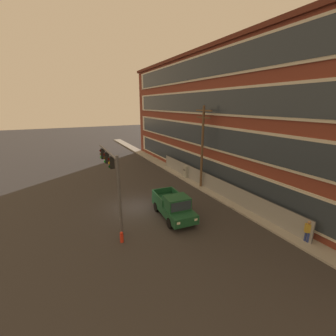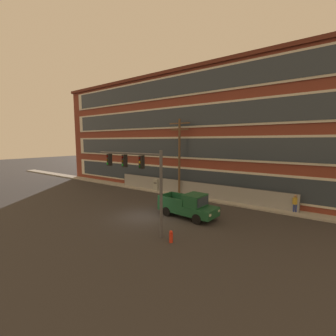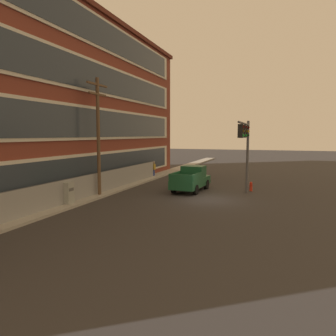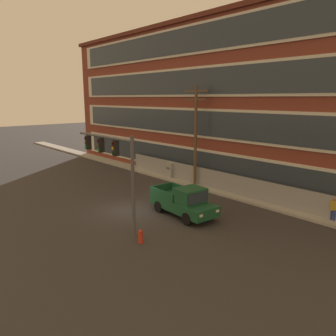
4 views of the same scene
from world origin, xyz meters
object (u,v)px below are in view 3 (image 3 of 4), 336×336
at_px(utility_pole_near_corner, 98,131).
at_px(fire_hydrant, 251,187).
at_px(electrical_cabinet, 69,194).
at_px(traffic_signal_mast, 245,141).
at_px(pickup_truck_dark_green, 191,179).
at_px(pedestrian_near_cabinet, 154,168).

distance_m(utility_pole_near_corner, fire_hydrant, 13.16).
height_order(utility_pole_near_corner, electrical_cabinet, utility_pole_near_corner).
xyz_separation_m(traffic_signal_mast, utility_pole_near_corner, (-3.31, 10.41, 0.68)).
bearing_deg(traffic_signal_mast, electrical_cabinet, 122.98).
xyz_separation_m(pickup_truck_dark_green, pedestrian_near_cabinet, (7.12, 6.23, 0.01)).
bearing_deg(electrical_cabinet, pedestrian_near_cabinet, 0.52).
relative_size(pickup_truck_dark_green, pedestrian_near_cabinet, 3.05).
height_order(electrical_cabinet, fire_hydrant, electrical_cabinet).
relative_size(utility_pole_near_corner, pedestrian_near_cabinet, 5.24).
bearing_deg(utility_pole_near_corner, fire_hydrant, -59.63).
relative_size(pickup_truck_dark_green, electrical_cabinet, 3.26).
relative_size(traffic_signal_mast, pickup_truck_dark_green, 1.18).
height_order(traffic_signal_mast, fire_hydrant, traffic_signal_mast).
distance_m(pickup_truck_dark_green, pedestrian_near_cabinet, 9.46).
height_order(traffic_signal_mast, utility_pole_near_corner, utility_pole_near_corner).
height_order(pedestrian_near_cabinet, fire_hydrant, pedestrian_near_cabinet).
xyz_separation_m(traffic_signal_mast, fire_hydrant, (2.94, -0.24, -3.87)).
height_order(electrical_cabinet, pedestrian_near_cabinet, pedestrian_near_cabinet).
relative_size(traffic_signal_mast, electrical_cabinet, 3.84).
bearing_deg(electrical_cabinet, pickup_truck_dark_green, -36.21).
height_order(utility_pole_near_corner, fire_hydrant, utility_pole_near_corner).
bearing_deg(pedestrian_near_cabinet, fire_hydrant, -117.20).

